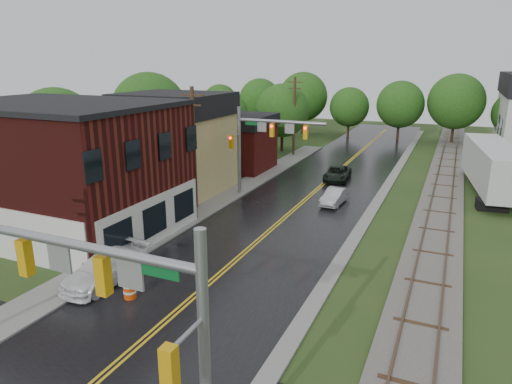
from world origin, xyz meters
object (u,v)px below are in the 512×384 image
Objects in this scene: construction_barrel at (130,288)px; tree_left_a at (58,131)px; tree_left_c at (223,118)px; pickup_white at (106,268)px; traffic_signal_far at (263,136)px; brick_building at (61,167)px; tree_left_e at (283,112)px; suv_dark at (337,174)px; traffic_signal_near at (129,301)px; tree_left_b at (150,113)px; semi_trailer at (492,165)px; sedan_silver at (335,197)px; utility_pole_c at (294,115)px; utility_pole_b at (194,147)px.

tree_left_a is at bearing 143.42° from construction_barrel.
construction_barrel is at bearing -70.02° from tree_left_c.
traffic_signal_far is at bearing 88.55° from pickup_white.
brick_building is 13.81× the size of construction_barrel.
tree_left_c is 1.52× the size of pickup_white.
tree_left_a is 1.06× the size of tree_left_e.
brick_building is at bearing -128.97° from suv_dark.
brick_building is 20.60m from traffic_signal_near.
tree_left_b is 31.72m from semi_trailer.
brick_building is 19.68m from sedan_silver.
tree_left_e is 15.42m from suv_dark.
construction_barrel is (-16.17, -26.34, -1.89)m from semi_trailer.
traffic_signal_far is (9.01, 12.00, 0.82)m from brick_building.
tree_left_e is at bearing 155.03° from semi_trailer.
tree_left_a is 24.66m from suv_dark.
pickup_white is at bearing -83.57° from tree_left_e.
suv_dark is at bearing 106.99° from sedan_silver.
traffic_signal_near is 1.98× the size of sedan_silver.
tree_left_b reaches higher than traffic_signal_far.
brick_building is 24.94m from tree_left_c.
tree_left_c is 31.46m from pickup_white.
traffic_signal_far is 0.82× the size of utility_pole_c.
brick_building is at bearing 149.20° from construction_barrel.
traffic_signal_far is at bearing 105.52° from traffic_signal_near.
construction_barrel is (4.13, -34.85, -4.20)m from utility_pole_c.
utility_pole_c is 34.29m from pickup_white.
semi_trailer is at bearing 58.46° from construction_barrel.
sedan_silver is 0.73× the size of pickup_white.
brick_building is 9.03m from utility_pole_b.
construction_barrel is at bearing 130.66° from traffic_signal_near.
utility_pole_b reaches higher than construction_barrel.
tree_left_e is (-2.05, 23.90, 0.09)m from utility_pole_b.
construction_barrel is at bearing -102.61° from suv_dark.
construction_barrel is at bearing -101.16° from sedan_silver.
tree_left_b is (-21.32, 29.90, 0.75)m from traffic_signal_near.
traffic_signal_far is 6.01m from utility_pole_b.
construction_barrel is (4.13, -12.85, -4.20)m from utility_pole_b.
tree_left_a is 2.34× the size of sedan_silver.
suv_dark is at bearing 82.24° from construction_barrel.
tree_left_a is at bearing 139.53° from traffic_signal_near.
traffic_signal_near is 7.09× the size of construction_barrel.
sedan_silver is at bearing 74.40° from construction_barrel.
utility_pole_b reaches higher than semi_trailer.
brick_building reaches higher than pickup_white.
traffic_signal_near is at bearing -90.17° from suv_dark.
tree_left_e is at bearing 105.89° from traffic_signal_far.
tree_left_b is at bearing 123.71° from construction_barrel.
suv_dark is (-2.67, 32.61, -4.33)m from traffic_signal_near.
utility_pole_c is at bearing 123.41° from sedan_silver.
traffic_signal_near is 0.85× the size of tree_left_a.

